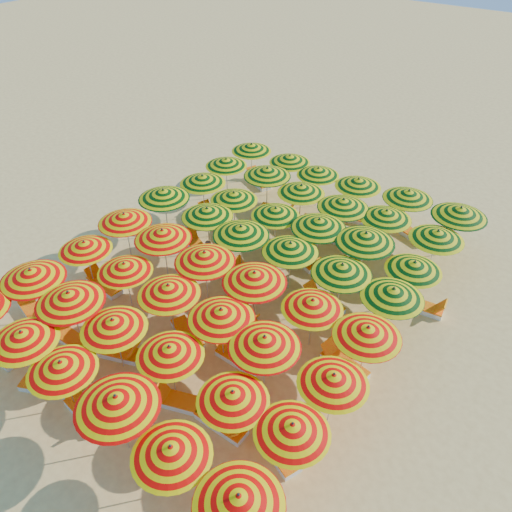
% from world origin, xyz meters
% --- Properties ---
extents(ground, '(120.00, 120.00, 0.00)m').
position_xyz_m(ground, '(0.00, 0.00, 0.00)').
color(ground, '#F7CA6D').
rests_on(ground, ground).
extents(umbrella_1, '(2.57, 2.57, 2.29)m').
position_xyz_m(umbrella_1, '(-3.11, -7.44, 2.01)').
color(umbrella_1, silver).
rests_on(umbrella_1, ground).
extents(umbrella_2, '(2.56, 2.56, 2.20)m').
position_xyz_m(umbrella_2, '(-1.24, -7.44, 1.93)').
color(umbrella_2, silver).
rests_on(umbrella_2, ground).
extents(umbrella_3, '(2.86, 2.86, 2.48)m').
position_xyz_m(umbrella_3, '(1.16, -7.43, 2.18)').
color(umbrella_3, silver).
rests_on(umbrella_3, ground).
extents(umbrella_4, '(2.35, 2.35, 2.21)m').
position_xyz_m(umbrella_4, '(3.21, -7.54, 1.94)').
color(umbrella_4, silver).
rests_on(umbrella_4, ground).
extents(umbrella_5, '(2.65, 2.65, 2.32)m').
position_xyz_m(umbrella_5, '(5.34, -7.56, 2.04)').
color(umbrella_5, silver).
rests_on(umbrella_5, ground).
extents(umbrella_6, '(2.80, 2.80, 2.44)m').
position_xyz_m(umbrella_6, '(-5.33, -5.56, 2.15)').
color(umbrella_6, silver).
rests_on(umbrella_6, ground).
extents(umbrella_7, '(2.61, 2.61, 2.46)m').
position_xyz_m(umbrella_7, '(-3.27, -5.55, 2.16)').
color(umbrella_7, silver).
rests_on(umbrella_7, ground).
extents(umbrella_8, '(2.73, 2.73, 2.27)m').
position_xyz_m(umbrella_8, '(-1.28, -5.43, 2.00)').
color(umbrella_8, silver).
rests_on(umbrella_8, ground).
extents(umbrella_9, '(2.36, 2.36, 2.21)m').
position_xyz_m(umbrella_9, '(0.91, -5.18, 1.94)').
color(umbrella_9, silver).
rests_on(umbrella_9, ground).
extents(umbrella_10, '(2.06, 2.06, 2.18)m').
position_xyz_m(umbrella_10, '(3.43, -5.34, 1.92)').
color(umbrella_10, silver).
rests_on(umbrella_10, ground).
extents(umbrella_11, '(2.60, 2.60, 2.18)m').
position_xyz_m(umbrella_11, '(5.30, -5.23, 1.92)').
color(umbrella_11, silver).
rests_on(umbrella_11, ground).
extents(umbrella_12, '(2.51, 2.51, 2.18)m').
position_xyz_m(umbrella_12, '(-5.49, -3.19, 1.92)').
color(umbrella_12, silver).
rests_on(umbrella_12, ground).
extents(umbrella_13, '(2.45, 2.45, 2.16)m').
position_xyz_m(umbrella_13, '(-3.26, -3.18, 1.90)').
color(umbrella_13, silver).
rests_on(umbrella_13, ground).
extents(umbrella_14, '(2.63, 2.63, 2.32)m').
position_xyz_m(umbrella_14, '(-0.98, -3.24, 2.04)').
color(umbrella_14, silver).
rests_on(umbrella_14, ground).
extents(umbrella_15, '(2.80, 2.80, 2.36)m').
position_xyz_m(umbrella_15, '(1.25, -3.15, 2.08)').
color(umbrella_15, silver).
rests_on(umbrella_15, ground).
extents(umbrella_16, '(2.89, 2.89, 2.40)m').
position_xyz_m(umbrella_16, '(3.09, -3.33, 2.11)').
color(umbrella_16, silver).
rests_on(umbrella_16, ground).
extents(umbrella_17, '(2.61, 2.61, 2.22)m').
position_xyz_m(umbrella_17, '(5.40, -3.23, 1.95)').
color(umbrella_17, silver).
rests_on(umbrella_17, ground).
extents(umbrella_18, '(2.95, 2.95, 2.35)m').
position_xyz_m(umbrella_18, '(-5.53, -1.08, 2.07)').
color(umbrella_18, silver).
rests_on(umbrella_18, ground).
extents(umbrella_19, '(2.94, 2.94, 2.41)m').
position_xyz_m(umbrella_19, '(-3.37, -1.06, 2.12)').
color(umbrella_19, silver).
rests_on(umbrella_19, ground).
extents(umbrella_20, '(2.78, 2.78, 2.42)m').
position_xyz_m(umbrella_20, '(-1.10, -1.21, 2.13)').
color(umbrella_20, silver).
rests_on(umbrella_20, ground).
extents(umbrella_21, '(2.81, 2.81, 2.44)m').
position_xyz_m(umbrella_21, '(1.08, -1.10, 2.15)').
color(umbrella_21, silver).
rests_on(umbrella_21, ground).
extents(umbrella_22, '(2.77, 2.77, 2.22)m').
position_xyz_m(umbrella_22, '(3.33, -0.91, 1.96)').
color(umbrella_22, silver).
rests_on(umbrella_22, ground).
extents(umbrella_23, '(2.73, 2.73, 2.32)m').
position_xyz_m(umbrella_23, '(5.40, -1.08, 2.04)').
color(umbrella_23, silver).
rests_on(umbrella_23, ground).
extents(umbrella_24, '(2.78, 2.78, 2.41)m').
position_xyz_m(umbrella_24, '(-5.52, 1.19, 2.13)').
color(umbrella_24, silver).
rests_on(umbrella_24, ground).
extents(umbrella_25, '(2.28, 2.28, 2.33)m').
position_xyz_m(umbrella_25, '(-3.09, 1.27, 2.05)').
color(umbrella_25, silver).
rests_on(umbrella_25, ground).
extents(umbrella_26, '(2.88, 2.88, 2.41)m').
position_xyz_m(umbrella_26, '(-1.04, 0.93, 2.12)').
color(umbrella_26, silver).
rests_on(umbrella_26, ground).
extents(umbrella_27, '(2.37, 2.37, 2.32)m').
position_xyz_m(umbrella_27, '(1.07, 1.25, 2.04)').
color(umbrella_27, silver).
rests_on(umbrella_27, ground).
extents(umbrella_28, '(2.74, 2.74, 2.35)m').
position_xyz_m(umbrella_28, '(3.30, 1.18, 2.07)').
color(umbrella_28, silver).
rests_on(umbrella_28, ground).
extents(umbrella_29, '(2.45, 2.45, 2.32)m').
position_xyz_m(umbrella_29, '(5.30, 1.07, 2.04)').
color(umbrella_29, silver).
rests_on(umbrella_29, ground).
extents(umbrella_30, '(2.35, 2.35, 2.28)m').
position_xyz_m(umbrella_30, '(-5.16, 3.38, 2.00)').
color(umbrella_30, silver).
rests_on(umbrella_30, ground).
extents(umbrella_31, '(2.17, 2.17, 2.24)m').
position_xyz_m(umbrella_31, '(-3.06, 3.06, 1.97)').
color(umbrella_31, silver).
rests_on(umbrella_31, ground).
extents(umbrella_32, '(2.34, 2.34, 2.21)m').
position_xyz_m(umbrella_32, '(-0.87, 3.12, 1.94)').
color(umbrella_32, silver).
rests_on(umbrella_32, ground).
extents(umbrella_33, '(3.02, 3.02, 2.41)m').
position_xyz_m(umbrella_33, '(1.19, 3.18, 2.12)').
color(umbrella_33, silver).
rests_on(umbrella_33, ground).
extents(umbrella_34, '(2.80, 2.80, 2.47)m').
position_xyz_m(umbrella_34, '(3.17, 3.31, 2.18)').
color(umbrella_34, silver).
rests_on(umbrella_34, ground).
extents(umbrella_35, '(2.15, 2.15, 2.21)m').
position_xyz_m(umbrella_35, '(5.29, 3.02, 1.94)').
color(umbrella_35, silver).
rests_on(umbrella_35, ground).
extents(umbrella_36, '(2.75, 2.75, 2.20)m').
position_xyz_m(umbrella_36, '(-5.44, 5.50, 1.93)').
color(umbrella_36, silver).
rests_on(umbrella_36, ground).
extents(umbrella_37, '(2.66, 2.66, 2.39)m').
position_xyz_m(umbrella_37, '(-3.02, 5.59, 2.10)').
color(umbrella_37, silver).
rests_on(umbrella_37, ground).
extents(umbrella_38, '(2.76, 2.76, 2.29)m').
position_xyz_m(umbrella_38, '(-0.94, 5.28, 2.02)').
color(umbrella_38, silver).
rests_on(umbrella_38, ground).
extents(umbrella_39, '(2.36, 2.36, 2.37)m').
position_xyz_m(umbrella_39, '(1.23, 5.19, 2.09)').
color(umbrella_39, silver).
rests_on(umbrella_39, ground).
extents(umbrella_40, '(2.73, 2.73, 2.30)m').
position_xyz_m(umbrella_40, '(3.06, 5.54, 2.02)').
color(umbrella_40, silver).
rests_on(umbrella_40, ground).
extents(umbrella_41, '(2.30, 2.30, 2.29)m').
position_xyz_m(umbrella_41, '(5.31, 5.34, 2.02)').
color(umbrella_41, silver).
rests_on(umbrella_41, ground).
extents(umbrella_42, '(2.13, 2.13, 2.21)m').
position_xyz_m(umbrella_42, '(-5.41, 7.58, 1.94)').
color(umbrella_42, silver).
rests_on(umbrella_42, ground).
extents(umbrella_43, '(2.46, 2.46, 2.20)m').
position_xyz_m(umbrella_43, '(-3.08, 7.66, 1.93)').
color(umbrella_43, silver).
rests_on(umbrella_43, ground).
extents(umbrella_44, '(2.73, 2.73, 2.19)m').
position_xyz_m(umbrella_44, '(-1.25, 7.34, 1.92)').
color(umbrella_44, silver).
rests_on(umbrella_44, ground).
extents(umbrella_45, '(2.22, 2.22, 2.27)m').
position_xyz_m(umbrella_45, '(0.87, 7.36, 2.00)').
color(umbrella_45, silver).
rests_on(umbrella_45, ground).
extents(umbrella_46, '(2.84, 2.84, 2.35)m').
position_xyz_m(umbrella_46, '(3.20, 7.56, 2.06)').
color(umbrella_46, silver).
rests_on(umbrella_46, ground).
extents(umbrella_47, '(2.90, 2.90, 2.44)m').
position_xyz_m(umbrella_47, '(5.53, 7.33, 2.15)').
color(umbrella_47, silver).
rests_on(umbrella_47, ground).
extents(lounger_0, '(1.75, 0.63, 0.69)m').
position_xyz_m(lounger_0, '(-5.09, -7.59, 0.15)').
color(lounger_0, white).
rests_on(lounger_0, ground).
extents(lounger_1, '(1.82, 1.24, 0.69)m').
position_xyz_m(lounger_1, '(-2.52, -7.50, 0.15)').
color(lounger_1, white).
rests_on(lounger_1, ground).
extents(lounger_2, '(1.79, 0.81, 0.69)m').
position_xyz_m(lounger_2, '(-0.65, -7.44, 0.15)').
color(lounger_2, white).
rests_on(lounger_2, ground).
extents(lounger_4, '(1.82, 0.98, 0.69)m').
position_xyz_m(lounger_4, '(-5.93, -5.71, 0.15)').
color(lounger_4, white).
rests_on(lounger_4, ground).
extents(lounger_5, '(1.74, 0.60, 0.69)m').
position_xyz_m(lounger_5, '(-3.86, -5.75, 0.15)').
color(lounger_5, white).
rests_on(lounger_5, ground).
extents(lounger_6, '(1.83, 1.13, 0.69)m').
position_xyz_m(lounger_6, '(-1.79, -5.21, 0.15)').
color(lounger_6, white).
rests_on(lounger_6, ground).
extents(lounger_7, '(1.83, 1.12, 0.69)m').
position_xyz_m(lounger_7, '(1.42, -5.43, 0.15)').
color(lounger_7, white).
rests_on(lounger_7, ground).
extents(lounger_8, '(1.74, 0.59, 0.69)m').
position_xyz_m(lounger_8, '(2.93, -5.29, 0.15)').
color(lounger_8, white).
rests_on(lounger_8, ground).
extents(lounger_9, '(1.82, 1.20, 0.69)m').
position_xyz_m(lounger_9, '(4.70, -5.02, 0.15)').
color(lounger_9, white).
rests_on(lounger_9, ground).
extents(lounger_10, '(1.78, 0.73, 0.69)m').
position_xyz_m(lounger_10, '(-4.98, -3.08, 0.15)').
color(lounger_10, white).
rests_on(lounger_10, ground).
extents(lounger_11, '(1.82, 1.23, 0.69)m').
position_xyz_m(lounger_11, '(-0.38, -3.17, 0.15)').
color(lounger_11, white).
rests_on(lounger_11, ground).
extents(lounger_12, '(1.75, 0.63, 0.69)m').
position_xyz_m(lounger_12, '(1.76, -2.98, 0.15)').
color(lounger_12, white).
rests_on(lounger_12, ground).
extents(lounger_13, '(1.82, 1.20, 0.69)m').
position_xyz_m(lounger_13, '(0.58, -1.19, 0.15)').
color(lounger_13, white).
rests_on(lounger_13, ground).
extents(lounger_14, '(1.81, 0.89, 0.69)m').
position_xyz_m(lounger_14, '(4.80, -1.09, 0.15)').
color(lounger_14, white).
rests_on(lounger_14, ground).
extents(lounger_15, '(1.82, 1.25, 0.69)m').
position_xyz_m(lounger_15, '(-3.68, 1.09, 0.15)').
color(lounger_15, white).
rests_on(lounger_15, ground).
extents(lounger_16, '(1.75, 0.63, 0.69)m').
position_xyz_m(lounger_16, '(-0.54, 0.86, 0.15)').
color(lounger_16, white).
rests_on(lounger_16, ground).
extents(lounger_17, '(1.81, 0.92, 0.69)m').
position_xyz_m(lounger_17, '(2.70, 1.17, 0.15)').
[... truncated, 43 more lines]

